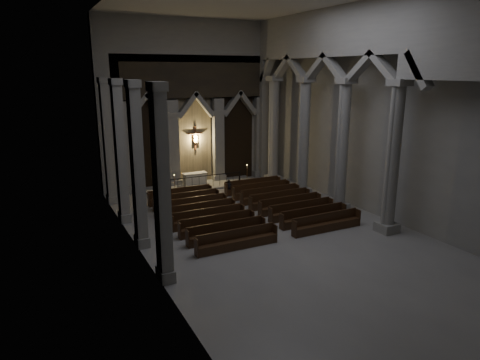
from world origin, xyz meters
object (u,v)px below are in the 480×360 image
at_px(altar, 195,179).
at_px(candle_stand_left, 175,189).
at_px(candle_stand_right, 247,179).
at_px(altar_rail, 206,180).
at_px(pews, 246,210).
at_px(worshipper, 229,188).

xyz_separation_m(altar, candle_stand_left, (-2.01, -1.40, -0.22)).
bearing_deg(candle_stand_right, candle_stand_left, -175.99).
relative_size(altar_rail, pews, 0.57).
height_order(altar_rail, candle_stand_right, candle_stand_right).
xyz_separation_m(candle_stand_right, pews, (-3.39, -6.47, -0.10)).
height_order(candle_stand_left, pews, candle_stand_left).
bearing_deg(altar_rail, worshipper, -69.96).
distance_m(candle_stand_left, pews, 6.54).
relative_size(altar_rail, candle_stand_right, 3.65).
distance_m(pews, worshipper, 4.27).
bearing_deg(candle_stand_left, candle_stand_right, 4.01).
distance_m(altar_rail, candle_stand_right, 3.41).
distance_m(altar, candle_stand_left, 2.46).
xyz_separation_m(candle_stand_right, worshipper, (-2.59, -2.28, 0.15)).
distance_m(candle_stand_left, worshipper, 3.78).
distance_m(altar, worshipper, 3.50).
bearing_deg(altar_rail, pews, -90.00).
relative_size(altar, candle_stand_right, 1.19).
relative_size(candle_stand_right, worshipper, 1.34).
bearing_deg(altar_rail, altar, 113.98).
xyz_separation_m(pews, worshipper, (0.80, 4.19, 0.25)).
bearing_deg(candle_stand_right, pews, -117.69).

